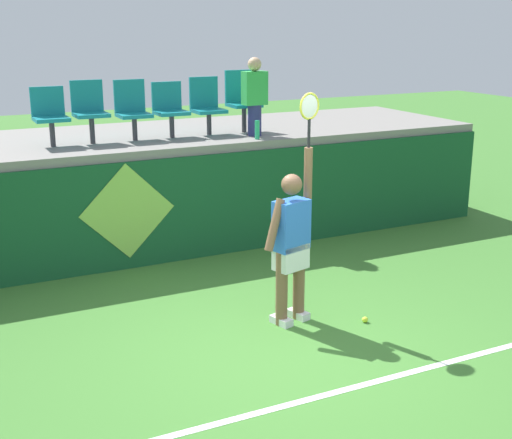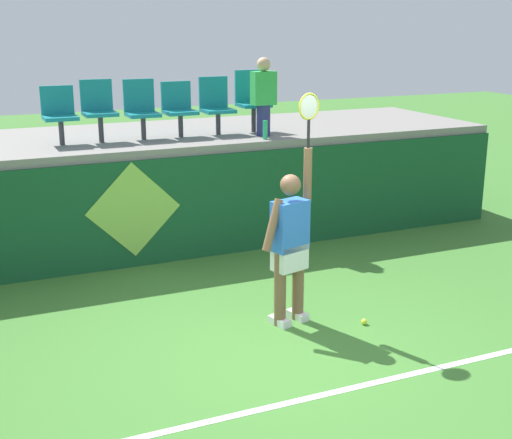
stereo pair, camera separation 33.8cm
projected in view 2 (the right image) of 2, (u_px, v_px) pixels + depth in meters
name	position (u px, v px, depth m)	size (l,w,h in m)	color
ground_plane	(282.00, 355.00, 6.91)	(40.00, 40.00, 0.00)	#3D752D
court_back_wall	(181.00, 208.00, 9.54)	(10.29, 0.20, 1.43)	#144C28
spectator_platform	(154.00, 137.00, 10.45)	(10.29, 2.66, 0.12)	gray
court_baseline_stripe	(323.00, 395.00, 6.17)	(9.26, 0.08, 0.01)	white
tennis_player	(290.00, 241.00, 7.43)	(0.74, 0.35, 2.47)	white
tennis_ball	(364.00, 322.00, 7.59)	(0.07, 0.07, 0.07)	#D1E533
water_bottle	(265.00, 130.00, 9.89)	(0.07, 0.07, 0.27)	#26B272
stadium_chair_0	(59.00, 112.00, 9.42)	(0.44, 0.42, 0.78)	#38383D
stadium_chair_1	(99.00, 108.00, 9.61)	(0.44, 0.42, 0.84)	#38383D
stadium_chair_2	(141.00, 107.00, 9.85)	(0.44, 0.42, 0.83)	#38383D
stadium_chair_3	(179.00, 107.00, 10.06)	(0.44, 0.42, 0.78)	#38383D
stadium_chair_4	(216.00, 104.00, 10.28)	(0.44, 0.42, 0.83)	#38383D
stadium_chair_5	(252.00, 98.00, 10.49)	(0.44, 0.42, 0.91)	#38383D
spectator_0	(263.00, 95.00, 10.08)	(0.34, 0.20, 1.12)	navy
wall_signage_mount	(136.00, 266.00, 9.38)	(1.27, 0.01, 1.42)	#144C28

